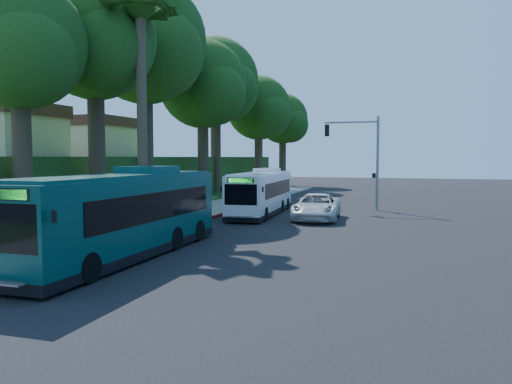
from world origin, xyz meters
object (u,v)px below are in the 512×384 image
(white_bus, at_px, (262,192))
(teal_bus, at_px, (125,213))
(bus_shelter, at_px, (145,195))
(pickup, at_px, (317,207))

(white_bus, relative_size, teal_bus, 0.89)
(bus_shelter, distance_m, pickup, 10.67)
(teal_bus, height_order, pickup, teal_bus)
(bus_shelter, distance_m, teal_bus, 9.16)
(white_bus, height_order, pickup, white_bus)
(white_bus, distance_m, pickup, 4.64)
(bus_shelter, height_order, pickup, bus_shelter)
(white_bus, bearing_deg, teal_bus, -96.43)
(bus_shelter, xyz_separation_m, teal_bus, (3.95, -8.26, -0.06))
(teal_bus, xyz_separation_m, pickup, (4.91, 14.13, -0.93))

